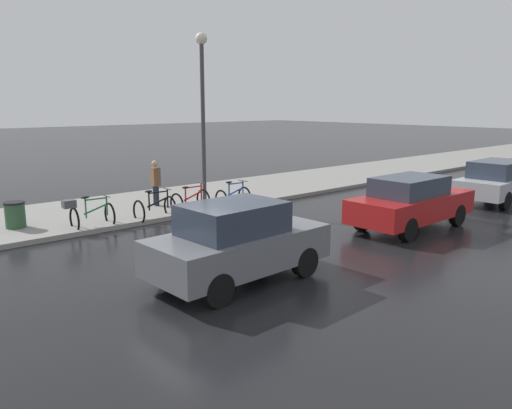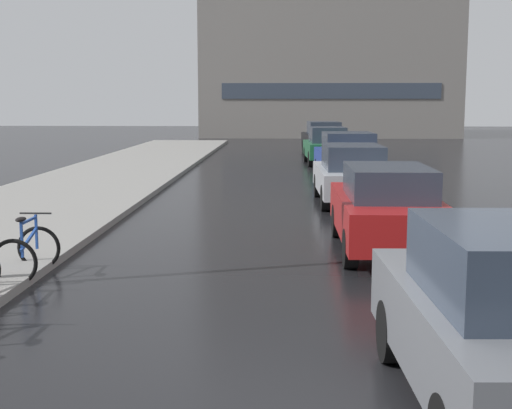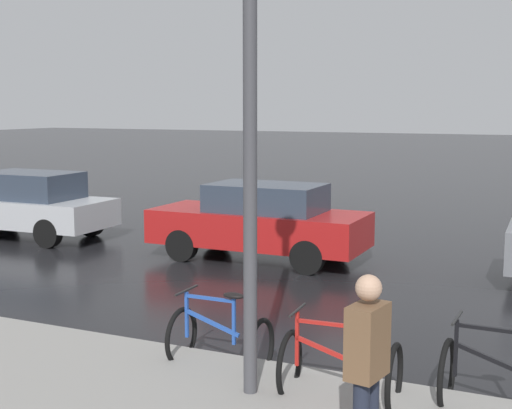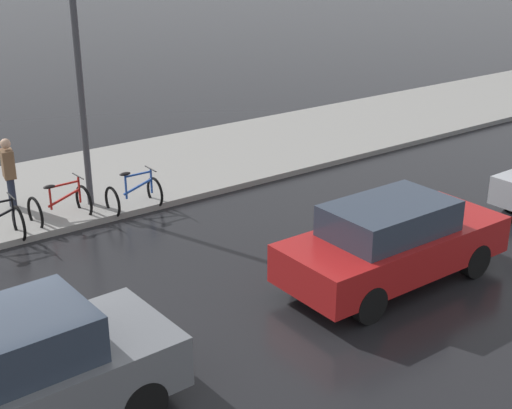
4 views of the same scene
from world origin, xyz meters
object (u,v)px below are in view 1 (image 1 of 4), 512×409
at_px(bicycle_nearest, 87,213).
at_px(car_red, 411,202).
at_px(streetlamp, 203,96).
at_px(pedestrian, 156,182).
at_px(car_silver, 498,181).
at_px(trash_bin, 15,217).
at_px(bicycle_second, 155,208).
at_px(bicycle_third, 190,201).
at_px(car_grey, 237,242).
at_px(bicycle_farthest, 233,197).

height_order(bicycle_nearest, car_red, car_red).
bearing_deg(streetlamp, pedestrian, -119.53).
bearing_deg(bicycle_nearest, pedestrian, 113.16).
height_order(car_silver, trash_bin, car_silver).
bearing_deg(bicycle_nearest, bicycle_second, 82.70).
bearing_deg(bicycle_nearest, car_red, 50.51).
bearing_deg(bicycle_third, streetlamp, 113.50).
bearing_deg(car_silver, bicycle_second, -116.80).
bearing_deg(car_grey, pedestrian, 162.17).
bearing_deg(trash_bin, bicycle_second, 68.94).
height_order(car_red, car_silver, car_silver).
distance_m(bicycle_second, bicycle_farthest, 3.12).
height_order(bicycle_second, car_grey, car_grey).
height_order(bicycle_nearest, car_grey, car_grey).
bearing_deg(pedestrian, bicycle_nearest, -66.84).
distance_m(bicycle_second, car_red, 7.72).
xyz_separation_m(bicycle_third, streetlamp, (-0.37, 0.84, 3.45)).
relative_size(streetlamp, trash_bin, 6.68).
height_order(car_grey, streetlamp, streetlamp).
xyz_separation_m(bicycle_third, bicycle_farthest, (0.34, 1.57, -0.01)).
distance_m(bicycle_second, trash_bin, 3.93).
relative_size(bicycle_third, car_red, 0.28).
relative_size(bicycle_second, pedestrian, 0.68).
distance_m(bicycle_nearest, trash_bin, 1.99).
relative_size(bicycle_second, bicycle_third, 0.96).
height_order(bicycle_second, car_silver, car_silver).
bearing_deg(bicycle_farthest, bicycle_third, -102.14).
bearing_deg(car_red, car_grey, -89.08).
relative_size(bicycle_farthest, car_grey, 0.28).
height_order(bicycle_nearest, bicycle_farthest, bicycle_nearest).
relative_size(bicycle_nearest, car_silver, 0.33).
bearing_deg(car_silver, pedestrian, -125.04).
bearing_deg(streetlamp, bicycle_second, -73.46).
relative_size(bicycle_third, car_silver, 0.29).
height_order(car_red, streetlamp, streetlamp).
distance_m(bicycle_second, pedestrian, 1.88).
height_order(bicycle_second, car_red, car_red).
height_order(bicycle_third, bicycle_farthest, bicycle_third).
relative_size(car_red, car_silver, 1.02).
bearing_deg(bicycle_third, pedestrian, -152.84).
xyz_separation_m(bicycle_farthest, car_red, (5.71, 2.08, 0.40)).
height_order(bicycle_third, pedestrian, pedestrian).
bearing_deg(trash_bin, car_silver, 64.57).
xyz_separation_m(bicycle_farthest, car_silver, (5.65, 8.06, 0.40)).
bearing_deg(pedestrian, trash_bin, -88.47).
relative_size(bicycle_second, bicycle_farthest, 1.05).
bearing_deg(pedestrian, bicycle_farthest, 54.94).
bearing_deg(bicycle_nearest, car_silver, 65.92).
xyz_separation_m(bicycle_nearest, bicycle_third, (-0.08, 3.59, -0.11)).
height_order(bicycle_nearest, car_silver, car_silver).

